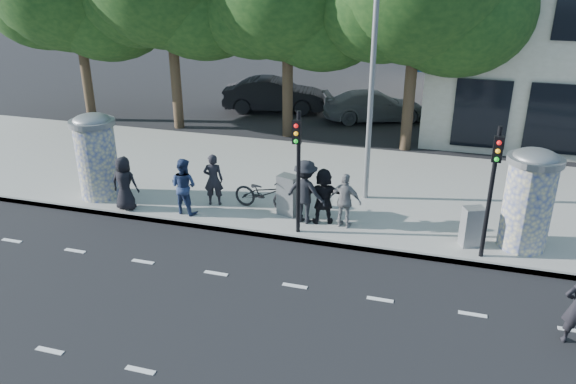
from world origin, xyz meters
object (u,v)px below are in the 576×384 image
(car_mid, at_px, (274,95))
(car_right, at_px, (374,106))
(bicycle, at_px, (264,193))
(traffic_pole_far, at_px, (493,180))
(cabinet_left, at_px, (288,195))
(ped_b, at_px, (213,180))
(ped_e, at_px, (345,201))
(ad_column_left, at_px, (96,154))
(traffic_pole_near, at_px, (298,161))
(cabinet_right, at_px, (472,227))
(ped_c, at_px, (184,186))
(ped_f, at_px, (323,196))
(street_lamp, at_px, (374,46))
(ad_column_right, at_px, (529,197))
(ped_d, at_px, (306,192))
(ped_a, at_px, (125,183))

(car_mid, relative_size, car_right, 1.05)
(car_mid, bearing_deg, bicycle, -176.19)
(traffic_pole_far, bearing_deg, cabinet_left, 168.78)
(ped_b, height_order, cabinet_left, ped_b)
(ped_b, height_order, ped_e, ped_b)
(ad_column_left, distance_m, bicycle, 5.33)
(cabinet_left, height_order, car_mid, car_mid)
(traffic_pole_near, bearing_deg, cabinet_right, 7.34)
(traffic_pole_far, bearing_deg, cabinet_right, 115.16)
(ped_c, relative_size, ped_f, 1.04)
(car_mid, bearing_deg, street_lamp, -160.49)
(ped_f, bearing_deg, ped_b, -21.33)
(ad_column_left, height_order, cabinet_left, ad_column_left)
(bicycle, bearing_deg, ped_e, -94.22)
(ad_column_right, bearing_deg, ped_e, -177.61)
(ad_column_right, xyz_separation_m, car_mid, (-10.46, 11.70, -0.73))
(ad_column_left, bearing_deg, ped_d, 0.14)
(ped_a, bearing_deg, ped_e, -178.60)
(ped_b, height_order, bicycle, ped_b)
(ped_a, distance_m, cabinet_left, 4.84)
(ped_f, xyz_separation_m, cabinet_right, (4.01, -0.24, -0.27))
(ad_column_right, height_order, ped_c, ad_column_right)
(bicycle, relative_size, car_right, 0.41)
(ped_a, relative_size, ped_f, 1.01)
(ped_c, xyz_separation_m, ped_f, (4.04, 0.49, -0.03))
(ad_column_right, bearing_deg, cabinet_left, 178.58)
(traffic_pole_near, xyz_separation_m, ped_e, (1.16, 0.71, -1.29))
(cabinet_left, bearing_deg, car_mid, 126.64)
(ped_b, bearing_deg, bicycle, 168.80)
(traffic_pole_near, bearing_deg, street_lamp, 63.77)
(traffic_pole_near, distance_m, traffic_pole_far, 4.80)
(ped_f, bearing_deg, cabinet_left, -29.32)
(ped_d, xyz_separation_m, ped_e, (1.13, -0.01, -0.13))
(ped_a, bearing_deg, cabinet_left, -172.40)
(ped_c, xyz_separation_m, ped_e, (4.68, 0.39, -0.05))
(ad_column_right, bearing_deg, ad_column_left, -179.08)
(traffic_pole_far, relative_size, cabinet_left, 2.83)
(car_mid, bearing_deg, traffic_pole_near, -172.03)
(traffic_pole_near, height_order, car_right, traffic_pole_near)
(traffic_pole_far, distance_m, ped_d, 4.96)
(ad_column_right, relative_size, traffic_pole_near, 0.78)
(ped_b, bearing_deg, traffic_pole_far, 156.96)
(ad_column_left, xyz_separation_m, ped_e, (7.76, 0.01, -0.60))
(ped_a, distance_m, ped_d, 5.38)
(street_lamp, distance_m, ped_a, 8.20)
(ad_column_left, height_order, ped_c, ad_column_left)
(ped_b, height_order, car_right, ped_b)
(ped_f, relative_size, bicycle, 0.85)
(street_lamp, xyz_separation_m, car_right, (-1.14, 9.53, -4.11))
(ad_column_left, height_order, ped_d, ad_column_left)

